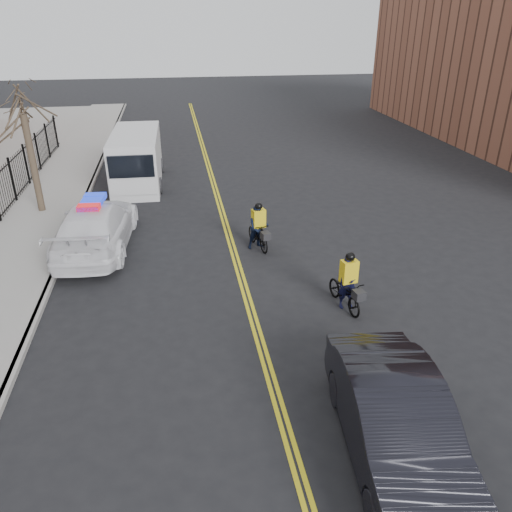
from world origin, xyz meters
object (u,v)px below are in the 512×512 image
object	(u,v)px
police_cruiser	(96,226)
cyclist_near	(348,288)
cyclist_far	(259,230)
dark_sedan	(397,425)
cargo_van	(137,160)

from	to	relation	value
police_cruiser	cyclist_near	size ratio (longest dim) A/B	3.25
cyclist_far	police_cruiser	bearing A→B (deg)	157.16
dark_sedan	cargo_van	xyz separation A→B (m)	(-5.56, 18.28, 0.40)
cyclist_near	cargo_van	bearing A→B (deg)	106.64
dark_sedan	cargo_van	size ratio (longest dim) A/B	0.83
dark_sedan	police_cruiser	bearing A→B (deg)	127.59
dark_sedan	cyclist_far	xyz separation A→B (m)	(-0.92, 9.87, -0.15)
cargo_van	cyclist_far	distance (m)	9.62
cyclist_near	dark_sedan	bearing A→B (deg)	-109.77
police_cruiser	cargo_van	size ratio (longest dim) A/B	1.00
cargo_van	cyclist_far	xyz separation A→B (m)	(4.64, -8.41, -0.54)
cyclist_far	cargo_van	bearing A→B (deg)	105.27
cargo_van	cyclist_far	world-z (taller)	cargo_van
police_cruiser	cargo_van	xyz separation A→B (m)	(1.12, 7.48, 0.37)
police_cruiser	dark_sedan	distance (m)	12.70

